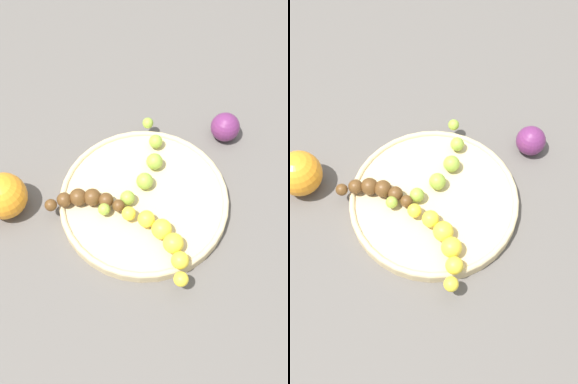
% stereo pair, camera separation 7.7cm
% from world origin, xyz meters
% --- Properties ---
extents(ground_plane, '(2.40, 2.40, 0.00)m').
position_xyz_m(ground_plane, '(0.00, 0.00, 0.00)').
color(ground_plane, '#56514C').
extents(fruit_bowl, '(0.28, 0.28, 0.02)m').
position_xyz_m(fruit_bowl, '(0.00, 0.00, 0.01)').
color(fruit_bowl, '#D1B784').
rests_on(fruit_bowl, ground_plane).
extents(banana_green, '(0.20, 0.10, 0.03)m').
position_xyz_m(banana_green, '(-0.05, -0.00, 0.03)').
color(banana_green, '#8CAD38').
rests_on(banana_green, fruit_bowl).
extents(banana_overripe, '(0.04, 0.13, 0.03)m').
position_xyz_m(banana_overripe, '(0.02, -0.09, 0.03)').
color(banana_overripe, '#593819').
rests_on(banana_overripe, fruit_bowl).
extents(banana_yellow, '(0.13, 0.11, 0.03)m').
position_xyz_m(banana_yellow, '(0.08, 0.03, 0.04)').
color(banana_yellow, yellow).
rests_on(banana_yellow, fruit_bowl).
extents(plum_purple, '(0.05, 0.05, 0.05)m').
position_xyz_m(plum_purple, '(-0.15, 0.14, 0.03)').
color(plum_purple, '#662659').
rests_on(plum_purple, ground_plane).
extents(orange_fruit, '(0.08, 0.08, 0.08)m').
position_xyz_m(orange_fruit, '(0.02, -0.22, 0.04)').
color(orange_fruit, orange).
rests_on(orange_fruit, ground_plane).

